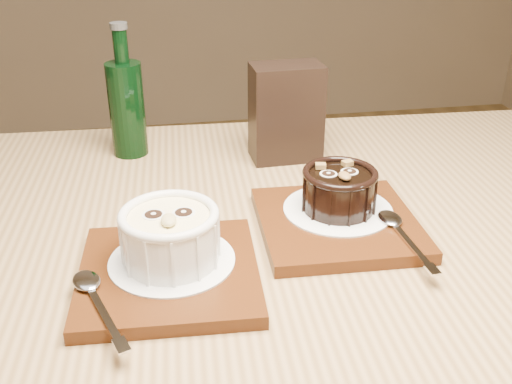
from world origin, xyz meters
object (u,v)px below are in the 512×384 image
at_px(ramekin_white, 170,234).
at_px(green_bottle, 127,105).
at_px(tray_right, 337,224).
at_px(tray_left, 169,274).
at_px(ramekin_dark, 339,188).
at_px(table, 260,312).
at_px(condiment_stand, 286,113).

bearing_deg(ramekin_white, green_bottle, 99.55).
bearing_deg(green_bottle, tray_right, -48.59).
xyz_separation_m(tray_left, tray_right, (0.20, 0.07, 0.00)).
distance_m(tray_left, ramekin_white, 0.04).
xyz_separation_m(tray_right, ramekin_dark, (0.01, 0.02, 0.04)).
height_order(ramekin_white, green_bottle, green_bottle).
height_order(tray_right, green_bottle, green_bottle).
height_order(table, tray_left, tray_left).
relative_size(condiment_stand, green_bottle, 0.72).
bearing_deg(ramekin_dark, tray_left, -160.85).
distance_m(table, ramekin_dark, 0.17).
relative_size(table, ramekin_dark, 13.93).
bearing_deg(ramekin_white, tray_right, 18.11).
distance_m(tray_right, green_bottle, 0.37).
relative_size(tray_right, condiment_stand, 1.29).
bearing_deg(tray_left, tray_right, 19.11).
xyz_separation_m(tray_left, green_bottle, (-0.04, 0.34, 0.07)).
distance_m(table, tray_left, 0.15).
relative_size(tray_left, ramekin_dark, 2.04).
height_order(table, tray_right, tray_right).
bearing_deg(condiment_stand, table, -108.64).
bearing_deg(condiment_stand, green_bottle, 165.97).
xyz_separation_m(ramekin_white, tray_right, (0.19, 0.06, -0.04)).
bearing_deg(table, green_bottle, 115.97).
distance_m(tray_left, green_bottle, 0.35).
xyz_separation_m(ramekin_white, ramekin_dark, (0.20, 0.08, -0.00)).
distance_m(tray_left, tray_right, 0.21).
relative_size(ramekin_dark, condiment_stand, 0.63).
xyz_separation_m(table, condiment_stand, (0.08, 0.24, 0.16)).
xyz_separation_m(tray_left, condiment_stand, (0.18, 0.29, 0.06)).
distance_m(table, ramekin_white, 0.17).
height_order(table, green_bottle, green_bottle).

